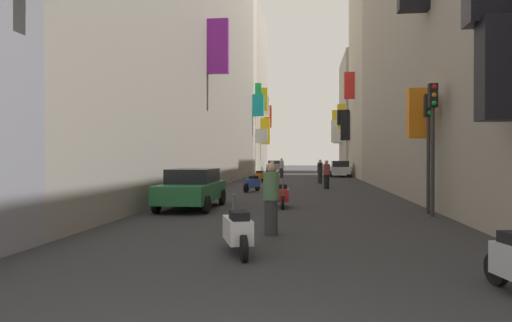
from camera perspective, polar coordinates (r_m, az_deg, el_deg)
name	(u,v)px	position (r m, az deg, el deg)	size (l,w,h in m)	color
ground_plane	(299,183)	(32.85, 5.50, -2.79)	(140.00, 140.00, 0.00)	#2D2D30
building_left_mid_a	(171,17)	(30.27, -10.79, 17.64)	(7.21, 37.18, 21.61)	gray
building_left_mid_b	(228,79)	(49.22, -3.62, 10.43)	(7.31, 3.03, 20.79)	#B2A899
building_left_mid_c	(239,94)	(57.24, -2.14, 8.59)	(7.12, 13.58, 19.91)	#9E9384
building_right_mid_a	(387,76)	(43.72, 16.48, 10.46)	(7.29, 11.97, 18.94)	#BCB29E
building_right_far	(366,115)	(57.78, 13.96, 5.72)	(7.37, 11.45, 14.34)	#9E9384
parked_car_grey	(275,166)	(56.35, 2.39, -0.63)	(1.85, 4.37, 1.46)	slate
parked_car_green	(192,188)	(16.51, -8.16, -3.39)	(1.90, 4.23, 1.45)	#236638
parked_car_silver	(340,168)	(43.42, 10.69, -0.95)	(1.94, 3.90, 1.53)	#B7B7BC
scooter_white	(238,230)	(8.74, -2.38, -8.82)	(0.77, 1.82, 1.13)	silver
scooter_blue	(252,183)	(24.24, -0.50, -2.85)	(0.79, 1.78, 1.13)	#2D4CAD
scooter_orange	(260,176)	(33.72, 0.49, -1.91)	(0.65, 1.91, 1.13)	orange
scooter_red	(283,195)	(16.69, 3.46, -4.37)	(0.49, 1.77, 1.13)	red
pedestrian_crossing	(327,175)	(26.70, 9.03, -1.72)	(0.50, 0.50, 1.70)	black
pedestrian_near_left	(282,168)	(40.76, 3.31, -0.90)	(0.50, 0.50, 1.78)	#272727
pedestrian_near_right	(272,178)	(21.69, 2.08, -2.22)	(0.42, 0.42, 1.71)	black
pedestrian_mid_street	(320,171)	(32.11, 8.21, -1.34)	(0.49, 0.49, 1.71)	black
pedestrian_far_away	(271,199)	(10.72, 1.95, -4.87)	(0.52, 0.52, 1.75)	#323232
traffic_light_near_corner	(433,126)	(15.06, 21.72, 4.19)	(0.26, 0.34, 4.19)	#2D2D2D
traffic_light_far_corner	(429,132)	(15.84, 21.24, 3.50)	(0.26, 0.34, 3.97)	#2D2D2D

